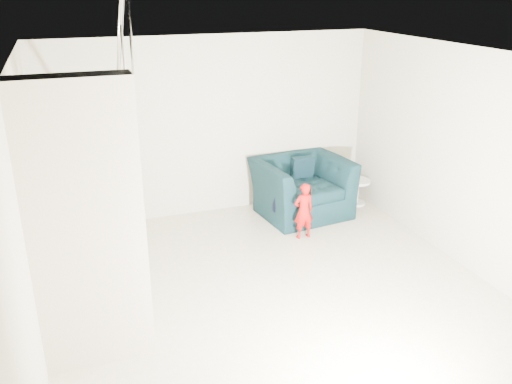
% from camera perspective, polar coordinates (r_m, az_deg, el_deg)
% --- Properties ---
extents(floor, '(5.50, 5.50, 0.00)m').
position_cam_1_polar(floor, '(6.33, 2.45, -11.11)').
color(floor, tan).
rests_on(floor, ground).
extents(ceiling, '(5.50, 5.50, 0.00)m').
position_cam_1_polar(ceiling, '(5.39, 2.91, 13.90)').
color(ceiling, silver).
rests_on(ceiling, back_wall).
extents(back_wall, '(5.00, 0.00, 5.00)m').
position_cam_1_polar(back_wall, '(8.21, -4.69, 6.83)').
color(back_wall, '#ADA78C').
rests_on(back_wall, floor).
extents(front_wall, '(5.00, 0.00, 5.00)m').
position_cam_1_polar(front_wall, '(3.63, 19.90, -14.40)').
color(front_wall, '#ADA78C').
rests_on(front_wall, floor).
extents(left_wall, '(0.00, 5.50, 5.50)m').
position_cam_1_polar(left_wall, '(5.36, -22.95, -2.90)').
color(left_wall, '#ADA78C').
rests_on(left_wall, floor).
extents(right_wall, '(0.00, 5.50, 5.50)m').
position_cam_1_polar(right_wall, '(7.02, 21.91, 2.82)').
color(right_wall, '#ADA78C').
rests_on(right_wall, floor).
extents(armchair, '(1.46, 1.32, 0.87)m').
position_cam_1_polar(armchair, '(8.36, 4.86, 0.50)').
color(armchair, black).
rests_on(armchair, floor).
extents(toddler, '(0.31, 0.21, 0.81)m').
position_cam_1_polar(toddler, '(7.58, 5.04, -1.99)').
color(toddler, maroon).
rests_on(toddler, floor).
extents(side_table, '(0.41, 0.41, 0.41)m').
position_cam_1_polar(side_table, '(8.90, 10.60, 0.44)').
color(side_table, silver).
rests_on(side_table, floor).
extents(staircase, '(1.02, 3.03, 3.62)m').
position_cam_1_polar(staircase, '(6.01, -17.50, -3.78)').
color(staircase, '#ADA089').
rests_on(staircase, floor).
extents(cushion, '(0.36, 0.17, 0.36)m').
position_cam_1_polar(cushion, '(8.52, 4.92, 2.64)').
color(cushion, black).
rests_on(cushion, armchair).
extents(throw, '(0.05, 0.54, 0.60)m').
position_cam_1_polar(throw, '(8.01, 1.48, 0.49)').
color(throw, black).
rests_on(throw, armchair).
extents(phone, '(0.03, 0.05, 0.10)m').
position_cam_1_polar(phone, '(7.45, 5.79, 0.08)').
color(phone, black).
rests_on(phone, toddler).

